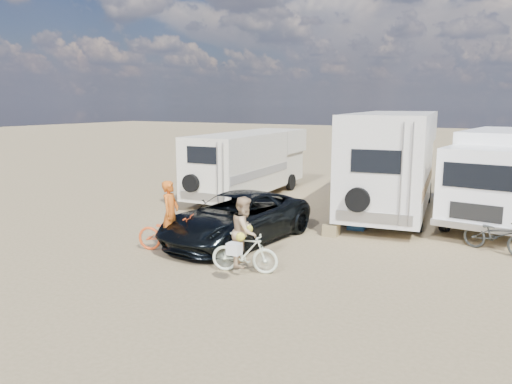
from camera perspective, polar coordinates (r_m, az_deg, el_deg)
The scene contains 12 objects.
ground at distance 11.66m, azimuth 5.55°, elevation -8.54°, with size 140.00×140.00×0.00m, color #97805A.
rv_main at distance 17.39m, azimuth 15.54°, elevation 3.18°, with size 2.43×7.71×3.43m, color silver, non-canonical shape.
rv_left at distance 19.79m, azimuth -0.76°, elevation 3.15°, with size 2.08×7.12×2.59m, color beige, non-canonical shape.
box_truck at distance 17.04m, azimuth 26.49°, elevation 1.43°, with size 2.36×6.37×2.90m, color white, non-canonical shape.
dark_suv at distance 13.40m, azimuth -2.28°, elevation -3.03°, with size 2.22×4.81×1.34m, color black.
bike_man at distance 12.73m, azimuth -9.82°, elevation -4.76°, with size 0.64×1.83×0.96m, color #CD4619.
bike_woman at distance 11.05m, azimuth -1.32°, elevation -7.06°, with size 0.43×1.52×0.92m, color silver.
rider_man at distance 12.65m, azimuth -9.87°, elevation -3.23°, with size 0.61×0.40×1.66m, color #C45514.
rider_woman at distance 10.96m, azimuth -1.33°, elevation -5.46°, with size 0.76×0.59×1.56m, color tan.
bike_parked at distance 13.90m, azimuth 26.14°, elevation -4.52°, with size 0.60×1.73×0.91m, color #292B28.
cooler at distance 15.09m, azimuth 11.57°, elevation -3.54°, with size 0.51×0.37×0.41m, color navy.
crate at distance 14.30m, azimuth 8.72°, elevation -4.36°, with size 0.42×0.42×0.33m, color olive.
Camera 1 is at (4.33, -10.15, 3.75)m, focal length 34.48 mm.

